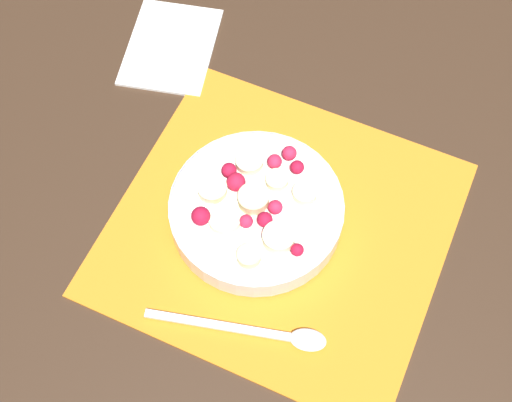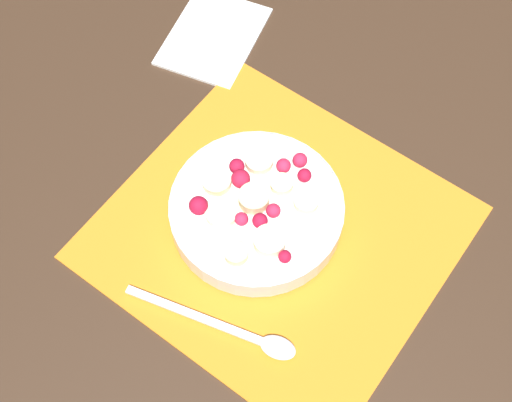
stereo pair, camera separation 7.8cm
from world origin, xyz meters
name	(u,v)px [view 2 (the right image)]	position (x,y,z in m)	size (l,w,h in m)	color
ground_plane	(278,233)	(0.00, 0.00, 0.00)	(3.00, 3.00, 0.00)	#382619
placemat	(278,232)	(0.00, 0.00, 0.00)	(0.37, 0.35, 0.01)	orange
fruit_bowl	(256,209)	(-0.03, 0.00, 0.03)	(0.20, 0.20, 0.05)	silver
spoon	(241,333)	(0.04, -0.12, 0.01)	(0.19, 0.06, 0.01)	silver
napkin	(214,35)	(-0.24, 0.19, 0.00)	(0.14, 0.17, 0.01)	white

